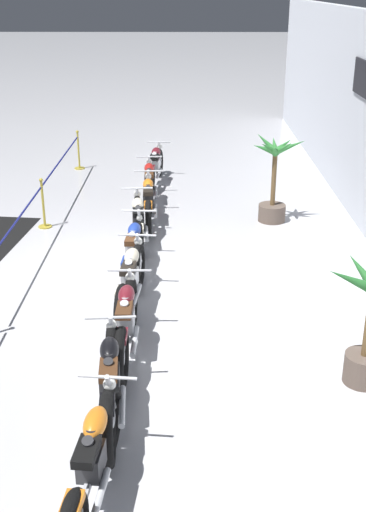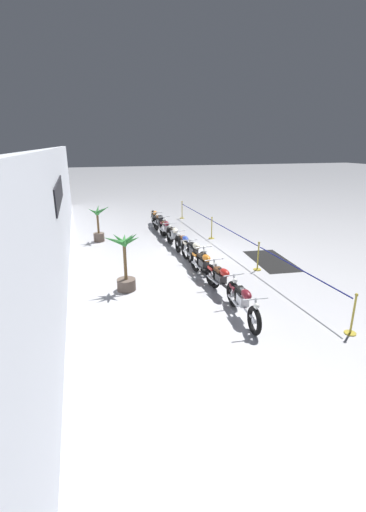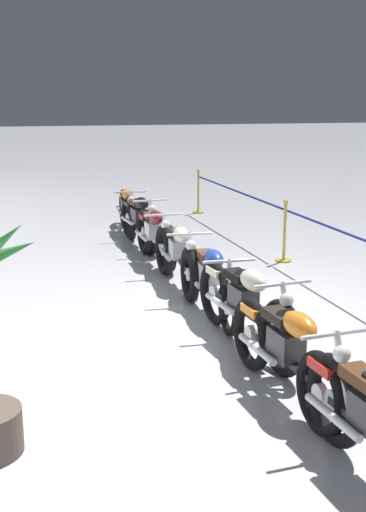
{
  "view_description": "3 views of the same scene",
  "coord_description": "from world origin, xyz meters",
  "px_view_note": "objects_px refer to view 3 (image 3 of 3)",
  "views": [
    {
      "loc": [
        10.17,
        1.47,
        4.69
      ],
      "look_at": [
        0.67,
        1.38,
        0.64
      ],
      "focal_mm": 45.0,
      "sensor_mm": 36.0,
      "label": 1
    },
    {
      "loc": [
        -12.66,
        4.4,
        4.31
      ],
      "look_at": [
        -1.32,
        0.97,
        0.44
      ],
      "focal_mm": 24.0,
      "sensor_mm": 36.0,
      "label": 2
    },
    {
      "loc": [
        -7.51,
        2.99,
        2.68
      ],
      "look_at": [
        0.2,
        0.82,
        0.72
      ],
      "focal_mm": 45.0,
      "sensor_mm": 36.0,
      "label": 3
    }
  ],
  "objects_px": {
    "motorcycle_blue_4": "(210,278)",
    "stanchion_mid_right": "(284,241)",
    "motorcycle_orange_2": "(288,353)",
    "motorcycle_orange_8": "(127,209)",
    "motorcycle_maroon_6": "(154,236)",
    "stanchion_far_right": "(198,198)",
    "motorcycle_black_7": "(139,220)",
    "motorcycle_cream_5": "(179,255)",
    "motorcycle_cream_3": "(245,305)"
  },
  "relations": [
    {
      "from": "motorcycle_cream_5",
      "to": "motorcycle_maroon_6",
      "type": "relative_size",
      "value": 1.05
    },
    {
      "from": "motorcycle_maroon_6",
      "to": "motorcycle_black_7",
      "type": "xyz_separation_m",
      "value": [
        1.41,
        -0.05,
        0.01
      ]
    },
    {
      "from": "motorcycle_blue_4",
      "to": "stanchion_mid_right",
      "type": "xyz_separation_m",
      "value": [
        2.22,
        -2.05,
        -0.11
      ]
    },
    {
      "from": "stanchion_mid_right",
      "to": "motorcycle_orange_8",
      "type": "bearing_deg",
      "value": 33.67
    },
    {
      "from": "motorcycle_orange_2",
      "to": "motorcycle_cream_5",
      "type": "distance_m",
      "value": 3.87
    },
    {
      "from": "motorcycle_cream_5",
      "to": "motorcycle_black_7",
      "type": "height_order",
      "value": "motorcycle_black_7"
    },
    {
      "from": "motorcycle_cream_3",
      "to": "stanchion_mid_right",
      "type": "xyz_separation_m",
      "value": [
        3.45,
        -2.04,
        -0.13
      ]
    },
    {
      "from": "motorcycle_cream_5",
      "to": "motorcycle_maroon_6",
      "type": "height_order",
      "value": "motorcycle_maroon_6"
    },
    {
      "from": "motorcycle_blue_4",
      "to": "motorcycle_maroon_6",
      "type": "distance_m",
      "value": 2.65
    },
    {
      "from": "motorcycle_orange_8",
      "to": "stanchion_mid_right",
      "type": "height_order",
      "value": "stanchion_mid_right"
    },
    {
      "from": "motorcycle_maroon_6",
      "to": "motorcycle_black_7",
      "type": "bearing_deg",
      "value": -2.21
    },
    {
      "from": "motorcycle_orange_8",
      "to": "motorcycle_cream_5",
      "type": "bearing_deg",
      "value": 179.77
    },
    {
      "from": "motorcycle_black_7",
      "to": "motorcycle_orange_8",
      "type": "height_order",
      "value": "motorcycle_black_7"
    },
    {
      "from": "motorcycle_cream_3",
      "to": "motorcycle_black_7",
      "type": "distance_m",
      "value": 5.29
    },
    {
      "from": "motorcycle_maroon_6",
      "to": "stanchion_far_right",
      "type": "height_order",
      "value": "stanchion_far_right"
    },
    {
      "from": "motorcycle_orange_2",
      "to": "stanchion_mid_right",
      "type": "xyz_separation_m",
      "value": [
        4.81,
        -2.15,
        -0.12
      ]
    },
    {
      "from": "motorcycle_orange_2",
      "to": "motorcycle_cream_5",
      "type": "xyz_separation_m",
      "value": [
        3.87,
        -0.05,
        -0.0
      ]
    },
    {
      "from": "motorcycle_cream_5",
      "to": "stanchion_far_right",
      "type": "xyz_separation_m",
      "value": [
        5.88,
        -2.11,
        -0.11
      ]
    },
    {
      "from": "motorcycle_cream_3",
      "to": "motorcycle_black_7",
      "type": "xyz_separation_m",
      "value": [
        5.29,
        0.06,
        0.0
      ]
    },
    {
      "from": "motorcycle_maroon_6",
      "to": "motorcycle_black_7",
      "type": "height_order",
      "value": "motorcycle_black_7"
    },
    {
      "from": "motorcycle_blue_4",
      "to": "motorcycle_orange_2",
      "type": "bearing_deg",
      "value": 177.7
    },
    {
      "from": "motorcycle_orange_8",
      "to": "motorcycle_blue_4",
      "type": "bearing_deg",
      "value": -179.57
    },
    {
      "from": "motorcycle_cream_3",
      "to": "motorcycle_blue_4",
      "type": "relative_size",
      "value": 1.02
    },
    {
      "from": "motorcycle_orange_8",
      "to": "stanchion_mid_right",
      "type": "distance_m",
      "value": 3.77
    },
    {
      "from": "motorcycle_black_7",
      "to": "stanchion_far_right",
      "type": "distance_m",
      "value": 3.77
    },
    {
      "from": "motorcycle_orange_8",
      "to": "stanchion_mid_right",
      "type": "xyz_separation_m",
      "value": [
        -3.14,
        -2.09,
        -0.12
      ]
    },
    {
      "from": "motorcycle_blue_4",
      "to": "motorcycle_cream_5",
      "type": "xyz_separation_m",
      "value": [
        1.29,
        0.06,
        0.01
      ]
    },
    {
      "from": "motorcycle_blue_4",
      "to": "stanchion_far_right",
      "type": "height_order",
      "value": "stanchion_far_right"
    },
    {
      "from": "motorcycle_maroon_6",
      "to": "stanchion_far_right",
      "type": "distance_m",
      "value": 5.02
    },
    {
      "from": "stanchion_mid_right",
      "to": "stanchion_far_right",
      "type": "distance_m",
      "value": 4.95
    },
    {
      "from": "motorcycle_orange_2",
      "to": "motorcycle_blue_4",
      "type": "xyz_separation_m",
      "value": [
        2.58,
        -0.1,
        -0.01
      ]
    },
    {
      "from": "motorcycle_maroon_6",
      "to": "motorcycle_orange_8",
      "type": "distance_m",
      "value": 2.71
    },
    {
      "from": "motorcycle_blue_4",
      "to": "stanchion_mid_right",
      "type": "distance_m",
      "value": 3.03
    },
    {
      "from": "motorcycle_black_7",
      "to": "stanchion_mid_right",
      "type": "distance_m",
      "value": 2.79
    },
    {
      "from": "motorcycle_orange_2",
      "to": "motorcycle_orange_8",
      "type": "xyz_separation_m",
      "value": [
        7.94,
        -0.06,
        0.0
      ]
    },
    {
      "from": "motorcycle_cream_3",
      "to": "motorcycle_orange_8",
      "type": "bearing_deg",
      "value": 0.41
    },
    {
      "from": "motorcycle_blue_4",
      "to": "motorcycle_orange_8",
      "type": "height_order",
      "value": "motorcycle_orange_8"
    },
    {
      "from": "motorcycle_orange_2",
      "to": "motorcycle_cream_5",
      "type": "height_order",
      "value": "motorcycle_cream_5"
    },
    {
      "from": "motorcycle_maroon_6",
      "to": "stanchion_far_right",
      "type": "bearing_deg",
      "value": -25.51
    },
    {
      "from": "motorcycle_cream_3",
      "to": "stanchion_mid_right",
      "type": "relative_size",
      "value": 2.28
    },
    {
      "from": "motorcycle_black_7",
      "to": "stanchion_mid_right",
      "type": "xyz_separation_m",
      "value": [
        -1.83,
        -2.11,
        -0.13
      ]
    },
    {
      "from": "motorcycle_orange_2",
      "to": "stanchion_far_right",
      "type": "relative_size",
      "value": 2.18
    },
    {
      "from": "motorcycle_black_7",
      "to": "motorcycle_blue_4",
      "type": "bearing_deg",
      "value": -179.21
    },
    {
      "from": "motorcycle_orange_2",
      "to": "motorcycle_cream_3",
      "type": "relative_size",
      "value": 0.96
    },
    {
      "from": "motorcycle_cream_5",
      "to": "stanchion_far_right",
      "type": "distance_m",
      "value": 6.25
    },
    {
      "from": "motorcycle_orange_2",
      "to": "stanchion_far_right",
      "type": "bearing_deg",
      "value": -12.44
    },
    {
      "from": "motorcycle_blue_4",
      "to": "stanchion_far_right",
      "type": "distance_m",
      "value": 7.46
    },
    {
      "from": "motorcycle_maroon_6",
      "to": "stanchion_mid_right",
      "type": "xyz_separation_m",
      "value": [
        -0.42,
        -2.16,
        -0.12
      ]
    },
    {
      "from": "motorcycle_blue_4",
      "to": "motorcycle_black_7",
      "type": "height_order",
      "value": "motorcycle_black_7"
    },
    {
      "from": "motorcycle_cream_5",
      "to": "stanchion_mid_right",
      "type": "height_order",
      "value": "stanchion_mid_right"
    }
  ]
}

